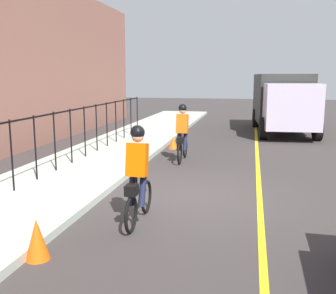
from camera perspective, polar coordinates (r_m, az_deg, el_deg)
ground_plane at (r=9.21m, az=2.90°, el=-6.82°), size 80.00×80.00×0.00m
lane_line_centre at (r=9.11m, az=12.97°, el=-7.25°), size 36.00×0.12×0.01m
sidewalk at (r=10.26m, az=-16.28°, el=-5.02°), size 40.00×3.20×0.15m
iron_fence at (r=11.08m, az=-15.98°, el=2.18°), size 15.88×0.04×1.60m
cyclist_lead at (r=12.57m, az=2.06°, el=2.02°), size 1.71×0.36×1.83m
cyclist_follow at (r=7.23m, az=-4.37°, el=-4.09°), size 1.71×0.36×1.83m
box_truck_background at (r=20.03m, az=16.15°, el=6.48°), size 6.84×2.88×2.78m
traffic_cone_near at (r=14.89m, az=0.72°, el=0.67°), size 0.36×0.36×0.47m
traffic_cone_far at (r=6.32m, az=-18.25°, el=-12.44°), size 0.36×0.36×0.62m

